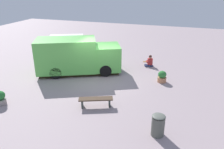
{
  "coord_description": "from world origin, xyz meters",
  "views": [
    {
      "loc": [
        4.96,
        -12.38,
        5.72
      ],
      "look_at": [
        1.43,
        -1.68,
        1.06
      ],
      "focal_mm": 35.96,
      "sensor_mm": 36.0,
      "label": 1
    }
  ],
  "objects_px": {
    "food_truck": "(77,57)",
    "planter_flowering_far": "(162,77)",
    "planter_flowering_near": "(0,98)",
    "trash_bin": "(158,125)",
    "plaza_bench": "(96,100)",
    "person_customer": "(150,62)"
  },
  "relations": [
    {
      "from": "plaza_bench",
      "to": "trash_bin",
      "type": "distance_m",
      "value": 3.45
    },
    {
      "from": "planter_flowering_near",
      "to": "plaza_bench",
      "type": "xyz_separation_m",
      "value": [
        4.64,
        1.3,
        -0.0
      ]
    },
    {
      "from": "planter_flowering_far",
      "to": "trash_bin",
      "type": "relative_size",
      "value": 0.76
    },
    {
      "from": "food_truck",
      "to": "plaza_bench",
      "type": "relative_size",
      "value": 3.38
    },
    {
      "from": "plaza_bench",
      "to": "trash_bin",
      "type": "xyz_separation_m",
      "value": [
        3.19,
        -1.3,
        0.12
      ]
    },
    {
      "from": "planter_flowering_far",
      "to": "plaza_bench",
      "type": "xyz_separation_m",
      "value": [
        -2.75,
        -4.03,
        0.0
      ]
    },
    {
      "from": "person_customer",
      "to": "plaza_bench",
      "type": "bearing_deg",
      "value": -103.28
    },
    {
      "from": "person_customer",
      "to": "food_truck",
      "type": "bearing_deg",
      "value": -147.94
    },
    {
      "from": "plaza_bench",
      "to": "planter_flowering_far",
      "type": "bearing_deg",
      "value": 55.72
    },
    {
      "from": "trash_bin",
      "to": "planter_flowering_near",
      "type": "bearing_deg",
      "value": -179.95
    },
    {
      "from": "person_customer",
      "to": "planter_flowering_near",
      "type": "bearing_deg",
      "value": -128.16
    },
    {
      "from": "trash_bin",
      "to": "food_truck",
      "type": "bearing_deg",
      "value": 139.97
    },
    {
      "from": "food_truck",
      "to": "plaza_bench",
      "type": "height_order",
      "value": "food_truck"
    },
    {
      "from": "person_customer",
      "to": "trash_bin",
      "type": "xyz_separation_m",
      "value": [
        1.64,
        -7.88,
        0.13
      ]
    },
    {
      "from": "food_truck",
      "to": "plaza_bench",
      "type": "bearing_deg",
      "value": -52.87
    },
    {
      "from": "plaza_bench",
      "to": "person_customer",
      "type": "bearing_deg",
      "value": 76.72
    },
    {
      "from": "planter_flowering_near",
      "to": "trash_bin",
      "type": "height_order",
      "value": "trash_bin"
    },
    {
      "from": "planter_flowering_near",
      "to": "trash_bin",
      "type": "bearing_deg",
      "value": 0.05
    },
    {
      "from": "person_customer",
      "to": "trash_bin",
      "type": "distance_m",
      "value": 8.05
    },
    {
      "from": "planter_flowering_far",
      "to": "food_truck",
      "type": "bearing_deg",
      "value": -177.73
    },
    {
      "from": "food_truck",
      "to": "trash_bin",
      "type": "xyz_separation_m",
      "value": [
        6.07,
        -5.1,
        -0.65
      ]
    },
    {
      "from": "food_truck",
      "to": "planter_flowering_far",
      "type": "height_order",
      "value": "food_truck"
    }
  ]
}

